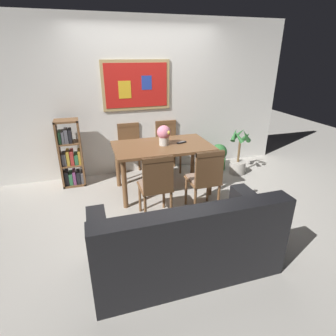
% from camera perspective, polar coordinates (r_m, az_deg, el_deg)
% --- Properties ---
extents(ground_plane, '(12.00, 12.00, 0.00)m').
position_cam_1_polar(ground_plane, '(4.01, 0.19, -7.46)').
color(ground_plane, '#B7B2A8').
extents(wall_back_with_painting, '(5.20, 0.14, 2.60)m').
position_cam_1_polar(wall_back_with_painting, '(4.87, -4.90, 14.30)').
color(wall_back_with_painting, silver).
rests_on(wall_back_with_painting, ground_plane).
extents(dining_table, '(1.46, 0.87, 0.76)m').
position_cam_1_polar(dining_table, '(4.13, -1.18, 3.51)').
color(dining_table, brown).
rests_on(dining_table, ground_plane).
extents(dining_chair_far_right, '(0.40, 0.41, 0.91)m').
position_cam_1_polar(dining_chair_far_right, '(4.97, -0.14, 5.47)').
color(dining_chair_far_right, brown).
rests_on(dining_chair_far_right, ground_plane).
extents(dining_chair_near_right, '(0.40, 0.41, 0.91)m').
position_cam_1_polar(dining_chair_near_right, '(3.61, 7.87, -1.69)').
color(dining_chair_near_right, brown).
rests_on(dining_chair_near_right, ground_plane).
extents(dining_chair_near_left, '(0.40, 0.41, 0.91)m').
position_cam_1_polar(dining_chair_near_left, '(3.41, -2.49, -3.02)').
color(dining_chair_near_left, brown).
rests_on(dining_chair_near_left, ground_plane).
extents(dining_chair_far_left, '(0.40, 0.41, 0.91)m').
position_cam_1_polar(dining_chair_far_left, '(4.84, -7.97, 4.75)').
color(dining_chair_far_left, brown).
rests_on(dining_chair_far_left, ground_plane).
extents(leather_couch, '(1.80, 0.84, 0.84)m').
position_cam_1_polar(leather_couch, '(2.77, 3.68, -15.43)').
color(leather_couch, black).
rests_on(leather_couch, ground_plane).
extents(bookshelf, '(0.36, 0.28, 1.09)m').
position_cam_1_polar(bookshelf, '(4.65, -19.70, 2.17)').
color(bookshelf, brown).
rests_on(bookshelf, ground_plane).
extents(potted_ivy, '(0.30, 0.31, 0.50)m').
position_cam_1_polar(potted_ivy, '(5.22, 10.59, 2.52)').
color(potted_ivy, '#B2ADA3').
rests_on(potted_ivy, ground_plane).
extents(potted_palm, '(0.36, 0.37, 0.87)m').
position_cam_1_polar(potted_palm, '(5.03, 14.54, 2.06)').
color(potted_palm, '#B2ADA3').
rests_on(potted_palm, ground_plane).
extents(flower_vase, '(0.21, 0.21, 0.30)m').
position_cam_1_polar(flower_vase, '(4.05, -0.88, 7.12)').
color(flower_vase, beige).
rests_on(flower_vase, dining_table).
extents(tv_remote, '(0.16, 0.09, 0.02)m').
position_cam_1_polar(tv_remote, '(4.19, 2.85, 5.38)').
color(tv_remote, black).
rests_on(tv_remote, dining_table).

